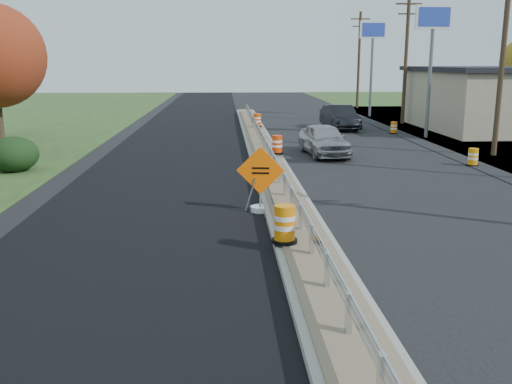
{
  "coord_description": "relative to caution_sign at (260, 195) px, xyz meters",
  "views": [
    {
      "loc": [
        -2.01,
        -18.59,
        4.61
      ],
      "look_at": [
        -1.15,
        -3.3,
        1.1
      ],
      "focal_mm": 40.0,
      "sensor_mm": 36.0,
      "label": 1
    }
  ],
  "objects": [
    {
      "name": "barrel_shoulder_near",
      "position": [
        10.1,
        7.5,
        -0.14
      ],
      "size": [
        0.55,
        0.55,
        0.8
      ],
      "color": "black",
      "rests_on": "ground"
    },
    {
      "name": "guardrail",
      "position": [
        0.9,
        10.28,
        0.2
      ],
      "size": [
        0.1,
        46.15,
        0.72
      ],
      "color": "silver",
      "rests_on": "median"
    },
    {
      "name": "car_dark_mid",
      "position": [
        6.97,
        22.19,
        0.3
      ],
      "size": [
        2.11,
        5.14,
        1.66
      ],
      "primitive_type": "imported",
      "rotation": [
        0.0,
        0.0,
        0.07
      ],
      "color": "black",
      "rests_on": "ground"
    },
    {
      "name": "milled_overlay",
      "position": [
        -3.5,
        11.28,
        -0.52
      ],
      "size": [
        7.2,
        120.0,
        0.01
      ],
      "primitive_type": "cube",
      "color": "black",
      "rests_on": "ground"
    },
    {
      "name": "caution_sign",
      "position": [
        0.0,
        0.0,
        0.0
      ],
      "size": [
        1.49,
        0.63,
        2.07
      ],
      "rotation": [
        0.0,
        0.0,
        -0.13
      ],
      "color": "white",
      "rests_on": "ground"
    },
    {
      "name": "utility_pole_north",
      "position": [
        12.4,
        40.28,
        4.41
      ],
      "size": [
        1.9,
        0.26,
        9.4
      ],
      "color": "#473523",
      "rests_on": "ground"
    },
    {
      "name": "ground",
      "position": [
        0.9,
        1.28,
        -0.53
      ],
      "size": [
        140.0,
        140.0,
        0.0
      ],
      "primitive_type": "plane",
      "color": "black",
      "rests_on": "ground"
    },
    {
      "name": "barrel_shoulder_mid",
      "position": [
        10.0,
        19.39,
        -0.15
      ],
      "size": [
        0.53,
        0.53,
        0.78
      ],
      "color": "black",
      "rests_on": "ground"
    },
    {
      "name": "pylon_sign_mid",
      "position": [
        11.4,
        17.28,
        5.95
      ],
      "size": [
        2.2,
        0.3,
        7.9
      ],
      "color": "slate",
      "rests_on": "ground"
    },
    {
      "name": "utility_pole_nmid",
      "position": [
        12.4,
        25.28,
        4.41
      ],
      "size": [
        1.9,
        0.26,
        9.4
      ],
      "color": "#473523",
      "rests_on": "ground"
    },
    {
      "name": "pylon_sign_north",
      "position": [
        11.4,
        31.28,
        5.95
      ],
      "size": [
        2.2,
        0.3,
        7.9
      ],
      "color": "slate",
      "rests_on": "ground"
    },
    {
      "name": "utility_pole_smid",
      "position": [
        12.4,
        10.28,
        4.41
      ],
      "size": [
        1.9,
        0.26,
        9.4
      ],
      "color": "#473523",
      "rests_on": "ground"
    },
    {
      "name": "median",
      "position": [
        0.9,
        9.28,
        -0.42
      ],
      "size": [
        1.6,
        55.0,
        0.23
      ],
      "color": "gray",
      "rests_on": "ground"
    },
    {
      "name": "barrel_median_far",
      "position": [
        1.16,
        21.69,
        0.15
      ],
      "size": [
        0.63,
        0.63,
        0.92
      ],
      "color": "black",
      "rests_on": "median"
    },
    {
      "name": "hedge_north",
      "position": [
        -10.1,
        7.28,
        0.23
      ],
      "size": [
        2.09,
        2.09,
        1.52
      ],
      "primitive_type": "ellipsoid",
      "color": "black",
      "rests_on": "ground"
    },
    {
      "name": "car_silver",
      "position": [
        3.91,
        10.94,
        0.26
      ],
      "size": [
        2.31,
        4.79,
        1.58
      ],
      "primitive_type": "imported",
      "rotation": [
        0.0,
        0.0,
        0.1
      ],
      "color": "#A6A5AA",
      "rests_on": "ground"
    },
    {
      "name": "barrel_median_near",
      "position": [
        0.35,
        -3.86,
        0.16
      ],
      "size": [
        0.64,
        0.64,
        0.95
      ],
      "color": "black",
      "rests_on": "median"
    },
    {
      "name": "barrel_median_mid",
      "position": [
        1.45,
        10.03,
        0.13
      ],
      "size": [
        0.61,
        0.61,
        0.9
      ],
      "color": "black",
      "rests_on": "median"
    }
  ]
}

